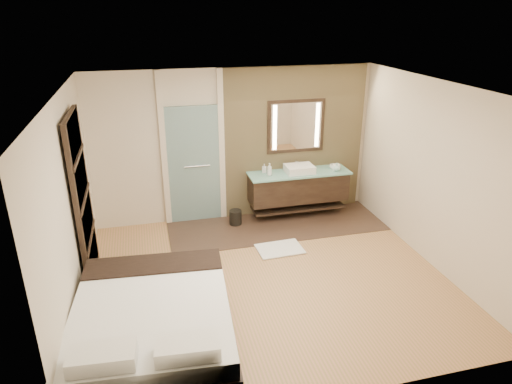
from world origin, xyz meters
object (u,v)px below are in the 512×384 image
object	(u,v)px
mirror_unit	(296,126)
waste_bin	(235,218)
vanity	(298,187)
bed	(153,328)

from	to	relation	value
mirror_unit	waste_bin	world-z (taller)	mirror_unit
vanity	waste_bin	bearing A→B (deg)	-175.68
bed	mirror_unit	bearing A→B (deg)	54.99
vanity	bed	size ratio (longest dim) A/B	0.81
mirror_unit	bed	xyz separation A→B (m)	(-2.75, -3.31, -1.31)
vanity	mirror_unit	xyz separation A→B (m)	(0.00, 0.24, 1.07)
mirror_unit	bed	distance (m)	4.50
waste_bin	mirror_unit	bearing A→B (deg)	15.34
mirror_unit	waste_bin	size ratio (longest dim) A/B	3.87
vanity	waste_bin	size ratio (longest dim) A/B	6.75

